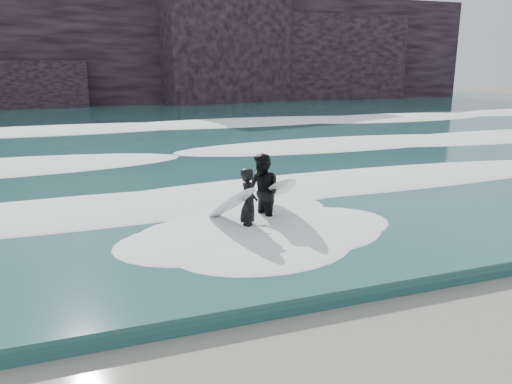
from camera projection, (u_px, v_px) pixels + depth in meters
sea at (146, 122)px, 31.72m from camera, size 90.00×52.00×0.30m
headland at (117, 50)px, 45.98m from camera, size 70.00×9.00×10.00m
foam_near at (251, 192)px, 13.47m from camera, size 60.00×3.20×0.20m
foam_mid at (192, 150)px, 19.83m from camera, size 60.00×4.00×0.24m
foam_far at (156, 124)px, 28.01m from camera, size 60.00×4.80×0.30m
surfer_left at (244, 204)px, 10.80m from camera, size 1.13×1.96×1.60m
surfer_right at (265, 193)px, 11.39m from camera, size 1.35×2.17×1.80m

